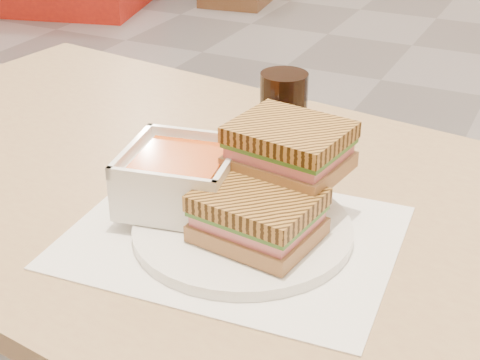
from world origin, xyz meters
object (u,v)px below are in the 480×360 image
at_px(plate, 243,230).
at_px(panini_lower, 258,215).
at_px(main_table, 190,250).
at_px(soup_bowl, 181,180).
at_px(cola_glass, 283,122).

distance_m(plate, panini_lower, 0.05).
xyz_separation_m(main_table, plate, (0.13, -0.09, 0.12)).
bearing_deg(soup_bowl, plate, -8.75).
distance_m(main_table, panini_lower, 0.25).
bearing_deg(soup_bowl, cola_glass, 70.76).
distance_m(plate, soup_bowl, 0.10).
height_order(main_table, soup_bowl, soup_bowl).
distance_m(main_table, soup_bowl, 0.18).
bearing_deg(main_table, panini_lower, -35.47).
xyz_separation_m(plate, cola_glass, (-0.03, 0.19, 0.06)).
height_order(main_table, panini_lower, panini_lower).
bearing_deg(panini_lower, soup_bowl, 165.13).
relative_size(main_table, soup_bowl, 8.34).
relative_size(panini_lower, cola_glass, 1.03).
distance_m(main_table, plate, 0.20).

